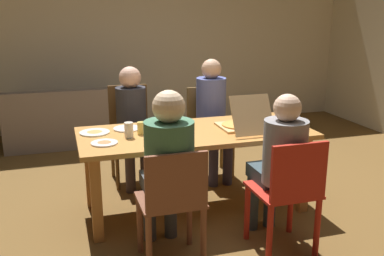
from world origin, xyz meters
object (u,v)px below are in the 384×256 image
object	(u,v)px
person_0	(280,158)
plate_1	(166,134)
pizza_box_0	(242,124)
couch	(73,123)
person_2	(168,161)
drinking_glass_2	(166,117)
chair_1	(208,125)
chair_3	(130,128)
plate_2	(95,132)
plate_3	(104,142)
plate_0	(127,128)
drinking_glass_0	(141,128)
drinking_glass_3	(129,130)
person_1	(213,110)
chair_0	(288,192)
drinking_glass_1	(295,122)
dining_table	(195,141)
person_3	(132,116)
chair_2	(173,202)

from	to	relation	value
person_0	plate_1	xyz separation A→B (m)	(-0.69, 0.72, 0.05)
pizza_box_0	couch	size ratio (longest dim) A/B	0.31
person_0	pizza_box_0	size ratio (longest dim) A/B	2.25
person_2	drinking_glass_2	bearing A→B (deg)	76.96
chair_1	pizza_box_0	bearing A→B (deg)	-90.30
chair_3	plate_2	world-z (taller)	chair_3
plate_1	plate_2	world-z (taller)	same
plate_2	chair_3	bearing A→B (deg)	60.15
person_0	plate_3	bearing A→B (deg)	152.89
person_2	plate_3	size ratio (longest dim) A/B	5.88
plate_1	plate_2	bearing A→B (deg)	157.78
person_0	plate_0	xyz separation A→B (m)	(-0.98, 1.00, 0.04)
person_0	couch	bearing A→B (deg)	113.43
person_0	drinking_glass_0	xyz separation A→B (m)	(-0.89, 0.81, 0.09)
plate_1	drinking_glass_3	bearing A→B (deg)	176.96
plate_1	drinking_glass_2	distance (m)	0.37
chair_1	drinking_glass_3	distance (m)	1.36
plate_2	drinking_glass_0	world-z (taller)	drinking_glass_0
person_2	person_1	bearing A→B (deg)	59.18
plate_0	plate_1	distance (m)	0.40
chair_0	drinking_glass_1	size ratio (longest dim) A/B	7.72
drinking_glass_0	chair_3	bearing A→B (deg)	86.92
chair_1	plate_3	xyz separation A→B (m)	(-1.22, -1.00, 0.21)
person_0	plate_3	xyz separation A→B (m)	(-1.22, 0.62, 0.04)
person_0	couch	size ratio (longest dim) A/B	0.69
drinking_glass_1	chair_1	bearing A→B (deg)	114.00
person_0	chair_3	world-z (taller)	person_0
plate_1	drinking_glass_0	bearing A→B (deg)	156.91
drinking_glass_2	couch	size ratio (longest dim) A/B	0.08
dining_table	pizza_box_0	size ratio (longest dim) A/B	3.81
plate_2	drinking_glass_3	xyz separation A→B (m)	(0.26, -0.22, 0.05)
person_3	drinking_glass_1	xyz separation A→B (m)	(1.30, -0.95, 0.07)
drinking_glass_0	drinking_glass_2	distance (m)	0.39
chair_3	person_3	xyz separation A→B (m)	(0.00, -0.16, 0.16)
person_1	person_3	size ratio (longest dim) A/B	1.04
plate_1	drinking_glass_3	world-z (taller)	drinking_glass_3
chair_2	chair_3	xyz separation A→B (m)	(0.00, 1.76, 0.07)
drinking_glass_0	drinking_glass_1	world-z (taller)	drinking_glass_1
plate_3	couch	world-z (taller)	couch
person_3	plate_2	world-z (taller)	person_3
plate_2	drinking_glass_1	bearing A→B (deg)	-12.04
chair_0	drinking_glass_3	bearing A→B (deg)	138.39
chair_1	plate_2	xyz separation A→B (m)	(-1.26, -0.66, 0.21)
chair_1	drinking_glass_2	distance (m)	0.86
person_2	chair_3	distance (m)	1.64
chair_2	chair_3	world-z (taller)	chair_3
person_0	drinking_glass_1	xyz separation A→B (m)	(0.46, 0.59, 0.09)
pizza_box_0	couch	distance (m)	2.87
person_3	pizza_box_0	bearing A→B (deg)	-44.80
drinking_glass_0	plate_3	bearing A→B (deg)	-150.89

